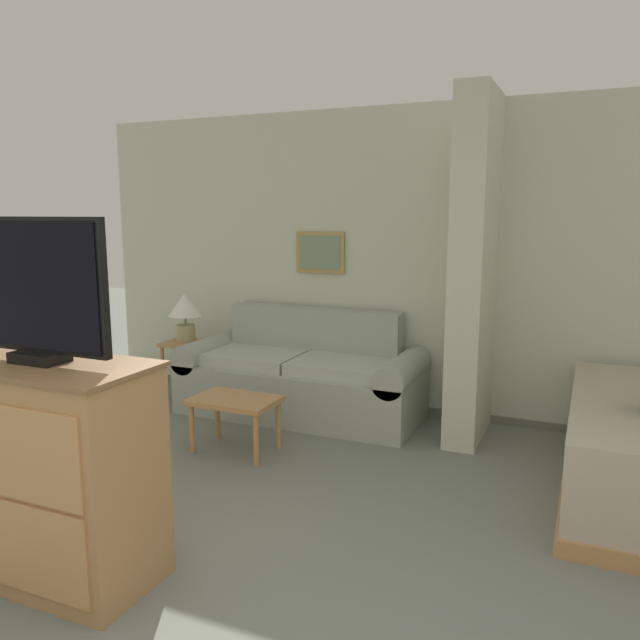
{
  "coord_description": "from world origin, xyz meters",
  "views": [
    {
      "loc": [
        0.94,
        -1.22,
        1.72
      ],
      "look_at": [
        -0.63,
        2.35,
        1.05
      ],
      "focal_mm": 35.0,
      "sensor_mm": 36.0,
      "label": 1
    }
  ],
  "objects_px": {
    "couch": "(301,377)",
    "tv": "(34,291)",
    "table_lamp": "(185,310)",
    "coffee_table": "(235,406)",
    "tv_dresser": "(48,471)"
  },
  "relations": [
    {
      "from": "couch",
      "to": "tv",
      "type": "relative_size",
      "value": 2.54
    },
    {
      "from": "table_lamp",
      "to": "couch",
      "type": "bearing_deg",
      "value": -0.65
    },
    {
      "from": "couch",
      "to": "tv",
      "type": "xyz_separation_m",
      "value": [
        -0.04,
        -2.69,
        1.06
      ]
    },
    {
      "from": "coffee_table",
      "to": "tv_dresser",
      "type": "xyz_separation_m",
      "value": [
        0.02,
        -1.71,
        0.18
      ]
    },
    {
      "from": "couch",
      "to": "table_lamp",
      "type": "relative_size",
      "value": 4.6
    },
    {
      "from": "table_lamp",
      "to": "tv_dresser",
      "type": "height_order",
      "value": "tv_dresser"
    },
    {
      "from": "tv_dresser",
      "to": "tv",
      "type": "relative_size",
      "value": 1.29
    },
    {
      "from": "coffee_table",
      "to": "tv",
      "type": "bearing_deg",
      "value": -89.23
    },
    {
      "from": "coffee_table",
      "to": "table_lamp",
      "type": "height_order",
      "value": "table_lamp"
    },
    {
      "from": "tv_dresser",
      "to": "tv",
      "type": "distance_m",
      "value": 0.85
    },
    {
      "from": "coffee_table",
      "to": "tv",
      "type": "height_order",
      "value": "tv"
    },
    {
      "from": "table_lamp",
      "to": "tv",
      "type": "bearing_deg",
      "value": -66.84
    },
    {
      "from": "coffee_table",
      "to": "tv_dresser",
      "type": "bearing_deg",
      "value": -89.23
    },
    {
      "from": "coffee_table",
      "to": "table_lamp",
      "type": "distance_m",
      "value": 1.58
    },
    {
      "from": "couch",
      "to": "coffee_table",
      "type": "relative_size",
      "value": 3.41
    }
  ]
}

